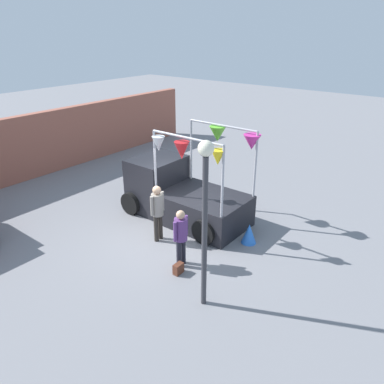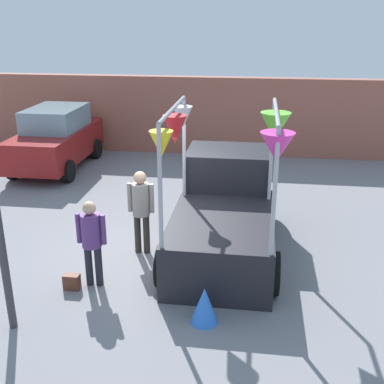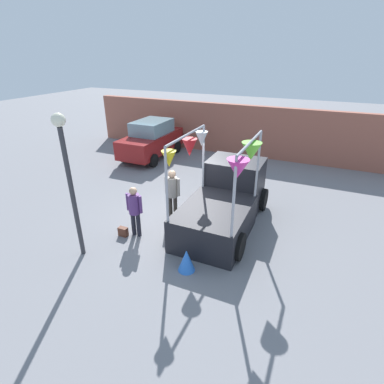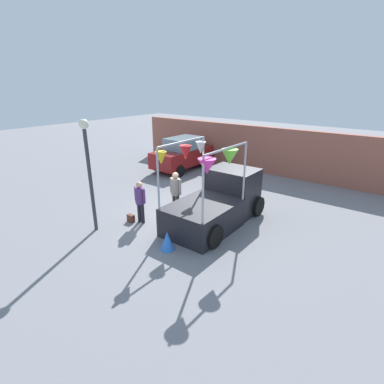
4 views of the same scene
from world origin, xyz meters
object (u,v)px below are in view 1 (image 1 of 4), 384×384
at_px(handbag, 178,269).
at_px(street_lamp, 205,204).
at_px(vendor_truck, 179,192).
at_px(person_customer, 181,233).
at_px(person_vendor, 157,208).
at_px(folded_kite_bundle_azure, 249,234).

bearing_deg(handbag, street_lamp, -113.05).
relative_size(vendor_truck, person_customer, 2.59).
bearing_deg(person_customer, person_vendor, 67.38).
distance_m(person_customer, handbag, 0.91).
xyz_separation_m(person_customer, street_lamp, (-0.85, -1.37, 1.55)).
bearing_deg(street_lamp, person_vendor, 62.57).
relative_size(person_customer, folded_kite_bundle_azure, 2.65).
bearing_deg(vendor_truck, handbag, -140.42).
relative_size(person_vendor, street_lamp, 0.45).
distance_m(person_customer, person_vendor, 1.45).
distance_m(street_lamp, folded_kite_bundle_azure, 3.69).
bearing_deg(folded_kite_bundle_azure, handbag, 165.08).
relative_size(person_customer, person_vendor, 0.92).
bearing_deg(person_customer, handbag, -150.26).
height_order(vendor_truck, person_customer, vendor_truck).
height_order(person_customer, person_vendor, person_vendor).
relative_size(street_lamp, folded_kite_bundle_azure, 6.38).
distance_m(person_vendor, street_lamp, 3.38).
xyz_separation_m(street_lamp, folded_kite_bundle_azure, (2.91, 0.53, -2.21)).
relative_size(person_vendor, folded_kite_bundle_azure, 2.87).
bearing_deg(person_customer, vendor_truck, 40.95).
bearing_deg(street_lamp, handbag, 66.95).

